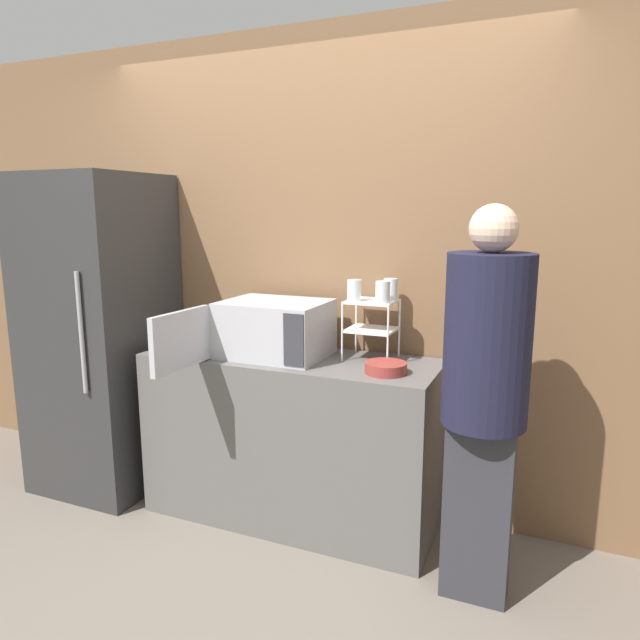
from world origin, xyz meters
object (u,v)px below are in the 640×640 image
at_px(microwave, 271,329).
at_px(glass_front_right, 383,292).
at_px(refrigerator, 101,334).
at_px(glass_back_right, 391,289).
at_px(dish_rack, 371,317).
at_px(bowl, 386,368).
at_px(person, 485,386).
at_px(glass_front_left, 354,290).

relative_size(microwave, glass_front_right, 7.67).
bearing_deg(refrigerator, glass_back_right, 8.15).
height_order(microwave, dish_rack, dish_rack).
bearing_deg(glass_front_right, dish_rack, 139.55).
bearing_deg(dish_rack, refrigerator, -173.49).
relative_size(glass_back_right, bowl, 0.55).
height_order(microwave, glass_back_right, glass_back_right).
height_order(glass_back_right, refrigerator, refrigerator).
bearing_deg(bowl, refrigerator, 178.62).
bearing_deg(microwave, dish_rack, 17.25).
relative_size(bowl, person, 0.12).
xyz_separation_m(dish_rack, bowl, (0.15, -0.23, -0.19)).
bearing_deg(dish_rack, glass_front_right, -40.45).
xyz_separation_m(glass_front_right, refrigerator, (-1.70, -0.12, -0.33)).
xyz_separation_m(microwave, glass_front_right, (0.57, 0.09, 0.21)).
xyz_separation_m(glass_front_left, glass_back_right, (0.15, 0.12, 0.00)).
height_order(glass_back_right, person, person).
bearing_deg(microwave, person, -12.37).
bearing_deg(glass_front_left, person, -26.06).
bearing_deg(dish_rack, bowl, -57.00).
xyz_separation_m(dish_rack, refrigerator, (-1.62, -0.19, -0.19)).
xyz_separation_m(microwave, glass_front_left, (0.42, 0.09, 0.21)).
relative_size(glass_front_right, bowl, 0.55).
bearing_deg(microwave, refrigerator, -178.43).
bearing_deg(person, glass_front_left, 153.94).
xyz_separation_m(person, refrigerator, (-2.24, 0.21, -0.01)).
xyz_separation_m(glass_front_left, refrigerator, (-1.55, -0.12, -0.33)).
bearing_deg(glass_front_right, glass_back_right, 88.05).
height_order(dish_rack, glass_back_right, glass_back_right).
relative_size(microwave, glass_back_right, 7.67).
bearing_deg(bowl, glass_back_right, 103.29).
distance_m(dish_rack, person, 0.76).
relative_size(bowl, refrigerator, 0.11).
height_order(bowl, refrigerator, refrigerator).
distance_m(glass_back_right, bowl, 0.44).
distance_m(dish_rack, bowl, 0.33).
bearing_deg(glass_back_right, glass_front_left, -141.82).
height_order(microwave, person, person).
bearing_deg(glass_back_right, glass_front_right, -91.95).
xyz_separation_m(microwave, bowl, (0.64, -0.07, -0.12)).
bearing_deg(glass_front_left, glass_back_right, 38.18).
distance_m(microwave, glass_front_right, 0.62).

